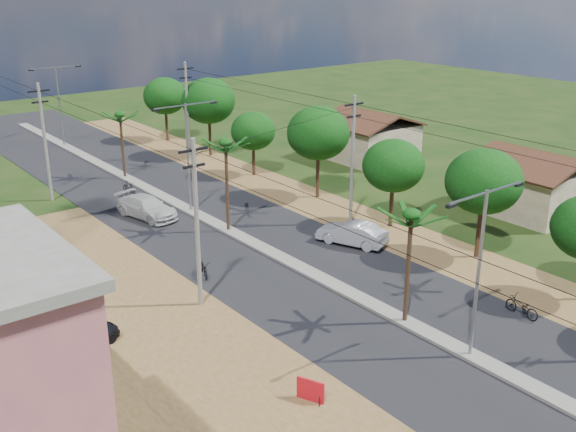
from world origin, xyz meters
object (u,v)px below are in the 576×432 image
at_px(car_silver_mid, 352,234).
at_px(roadside_sign, 310,391).
at_px(moto_rider_east, 522,307).
at_px(car_parked_dark, 80,339).
at_px(car_white_far, 147,208).

xyz_separation_m(car_silver_mid, roadside_sign, (-12.89, -11.29, -0.25)).
bearing_deg(moto_rider_east, car_parked_dark, -25.35).
bearing_deg(roadside_sign, car_silver_mid, 16.53).
relative_size(car_silver_mid, moto_rider_east, 2.31).
distance_m(car_silver_mid, car_parked_dark, 18.88).
relative_size(car_parked_dark, moto_rider_east, 1.97).
bearing_deg(car_parked_dark, car_white_far, -55.16).
relative_size(car_white_far, roadside_sign, 4.51).
height_order(car_silver_mid, car_white_far, car_white_far).
bearing_deg(moto_rider_east, car_white_far, -68.17).
xyz_separation_m(car_parked_dark, moto_rider_east, (18.99, -10.55, -0.15)).
bearing_deg(car_silver_mid, car_parked_dark, -16.57).
bearing_deg(car_silver_mid, roadside_sign, 19.11).
bearing_deg(car_silver_mid, moto_rider_east, 68.82).
distance_m(car_parked_dark, moto_rider_east, 21.72).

